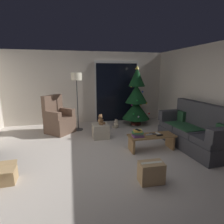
{
  "coord_description": "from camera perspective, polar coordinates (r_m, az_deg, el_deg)",
  "views": [
    {
      "loc": [
        -0.58,
        -3.6,
        1.83
      ],
      "look_at": [
        0.4,
        0.7,
        0.85
      ],
      "focal_mm": 29.64,
      "sensor_mm": 36.0,
      "label": 1
    }
  ],
  "objects": [
    {
      "name": "ground_plane",
      "position": [
        4.08,
        -3.4,
        -14.14
      ],
      "size": [
        7.0,
        7.0,
        0.0
      ],
      "primitive_type": "plane",
      "color": "#BCB2A8"
    },
    {
      "name": "wall_back",
      "position": [
        6.71,
        -7.89,
        7.44
      ],
      "size": [
        5.72,
        0.12,
        2.5
      ],
      "primitive_type": "cube",
      "color": "beige",
      "rests_on": "ground"
    },
    {
      "name": "armchair",
      "position": [
        5.79,
        -16.2,
        -2.26
      ],
      "size": [
        0.97,
        0.97,
        1.13
      ],
      "color": "brown",
      "rests_on": "ground"
    },
    {
      "name": "remote_graphite",
      "position": [
        4.51,
        12.43,
        -6.59
      ],
      "size": [
        0.15,
        0.13,
        0.02
      ],
      "primitive_type": "cube",
      "rotation": [
        0.0,
        0.0,
        0.89
      ],
      "color": "#333338",
      "rests_on": "coffee_table"
    },
    {
      "name": "patio_door_frame",
      "position": [
        6.84,
        1.41,
        6.38
      ],
      "size": [
        1.6,
        0.02,
        2.2
      ],
      "primitive_type": "cube",
      "color": "silver",
      "rests_on": "ground"
    },
    {
      "name": "book_stack",
      "position": [
        4.28,
        7.98,
        -6.63
      ],
      "size": [
        0.28,
        0.23,
        0.15
      ],
      "color": "#6B3D7A",
      "rests_on": "coffee_table"
    },
    {
      "name": "wall_right",
      "position": [
        5.01,
        30.73,
        4.13
      ],
      "size": [
        0.12,
        6.0,
        2.5
      ],
      "primitive_type": "cube",
      "color": "beige",
      "rests_on": "ground"
    },
    {
      "name": "floor_lamp",
      "position": [
        5.74,
        -10.86,
        9.06
      ],
      "size": [
        0.32,
        0.32,
        1.78
      ],
      "color": "#2D2D30",
      "rests_on": "ground"
    },
    {
      "name": "christmas_tree",
      "position": [
        6.36,
        7.51,
        3.9
      ],
      "size": [
        0.94,
        0.94,
        2.01
      ],
      "color": "#4C1E19",
      "rests_on": "ground"
    },
    {
      "name": "teddy_bear_cream_by_tree",
      "position": [
        6.12,
        1.24,
        -3.71
      ],
      "size": [
        0.22,
        0.21,
        0.29
      ],
      "color": "beige",
      "rests_on": "ground"
    },
    {
      "name": "cardboard_box_taped_mid_floor",
      "position": [
        3.31,
        12.0,
        -17.74
      ],
      "size": [
        0.41,
        0.27,
        0.36
      ],
      "color": "tan",
      "rests_on": "ground"
    },
    {
      "name": "cardboard_box_open_near_shelf",
      "position": [
        3.72,
        -31.23,
        -16.62
      ],
      "size": [
        0.49,
        0.49,
        0.29
      ],
      "color": "tan",
      "rests_on": "ground"
    },
    {
      "name": "remote_white",
      "position": [
        4.56,
        14.02,
        -6.45
      ],
      "size": [
        0.07,
        0.16,
        0.02
      ],
      "primitive_type": "cube",
      "rotation": [
        0.0,
        0.0,
        0.16
      ],
      "color": "silver",
      "rests_on": "coffee_table"
    },
    {
      "name": "teddy_bear_chestnut",
      "position": [
        5.1,
        -3.49,
        -2.5
      ],
      "size": [
        0.21,
        0.21,
        0.29
      ],
      "color": "brown",
      "rests_on": "ottoman"
    },
    {
      "name": "remote_black",
      "position": [
        4.46,
        14.51,
        -6.92
      ],
      "size": [
        0.16,
        0.06,
        0.02
      ],
      "primitive_type": "cube",
      "rotation": [
        0.0,
        0.0,
        1.64
      ],
      "color": "black",
      "rests_on": "coffee_table"
    },
    {
      "name": "coffee_table",
      "position": [
        4.5,
        12.06,
        -8.37
      ],
      "size": [
        1.1,
        0.4,
        0.36
      ],
      "color": "#9E7547",
      "rests_on": "ground"
    },
    {
      "name": "couch",
      "position": [
        4.91,
        24.22,
        -5.56
      ],
      "size": [
        0.9,
        1.98,
        1.08
      ],
      "color": "#3D3D42",
      "rests_on": "ground"
    },
    {
      "name": "remote_silver",
      "position": [
        4.44,
        11.35,
        -6.84
      ],
      "size": [
        0.16,
        0.06,
        0.02
      ],
      "primitive_type": "cube",
      "rotation": [
        0.0,
        0.0,
        1.66
      ],
      "color": "#ADADB2",
      "rests_on": "coffee_table"
    },
    {
      "name": "ottoman",
      "position": [
        5.2,
        -3.54,
        -5.84
      ],
      "size": [
        0.44,
        0.44,
        0.39
      ],
      "primitive_type": "cube",
      "color": "#B2A893",
      "rests_on": "ground"
    },
    {
      "name": "patio_door_glass",
      "position": [
        6.82,
        1.45,
        5.94
      ],
      "size": [
        1.5,
        0.02,
        2.1
      ],
      "primitive_type": "cube",
      "color": "black",
      "rests_on": "ground"
    },
    {
      "name": "cell_phone",
      "position": [
        4.25,
        8.04,
        -5.51
      ],
      "size": [
        0.12,
        0.16,
        0.01
      ],
      "primitive_type": "cube",
      "rotation": [
        0.0,
        0.0,
        0.4
      ],
      "color": "black",
      "rests_on": "book_stack"
    }
  ]
}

